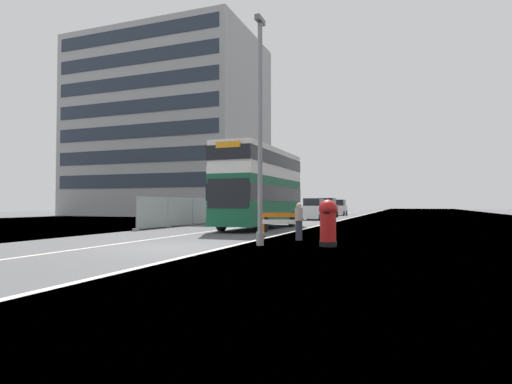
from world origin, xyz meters
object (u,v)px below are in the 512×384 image
Objects in this scene: red_pillar_postbox at (328,221)px; roadworks_barrier at (282,222)px; car_receding_far at (339,208)px; lamppost_foreground at (260,137)px; car_oncoming_near at (314,210)px; double_decker_bus at (261,187)px; car_receding_mid at (327,208)px; pedestrian_at_kerb at (299,221)px.

roadworks_barrier is (-2.75, 3.19, -0.20)m from red_pillar_postbox.
car_receding_far is (-3.73, 39.80, 0.27)m from roadworks_barrier.
lamppost_foreground is 26.57m from car_oncoming_near.
red_pillar_postbox is 0.90× the size of roadworks_barrier.
car_receding_mid is at bearing 90.83° from double_decker_bus.
car_receding_far is at bearing 95.26° from lamppost_foreground.
lamppost_foreground reaches higher than pedestrian_at_kerb.
red_pillar_postbox reaches higher than roadworks_barrier.
car_receding_mid is (-3.74, 31.44, 0.32)m from roadworks_barrier.
double_decker_bus is 7.60m from roadworks_barrier.
red_pillar_postbox is 43.47m from car_receding_far.
double_decker_bus reaches higher than pedestrian_at_kerb.
double_decker_bus is at bearing -89.17° from car_receding_mid.
roadworks_barrier is at bearing 94.23° from lamppost_foreground.
red_pillar_postbox is 0.41× the size of car_oncoming_near.
red_pillar_postbox is 0.42× the size of car_receding_mid.
pedestrian_at_kerb is (4.84, -32.50, -0.26)m from car_receding_mid.
red_pillar_postbox is 35.23m from car_receding_mid.
double_decker_bus is at bearing 122.27° from red_pillar_postbox.
car_oncoming_near is at bearing 90.15° from double_decker_bus.
car_receding_mid reaches higher than roadworks_barrier.
lamppost_foreground is 35.54m from car_receding_mid.
pedestrian_at_kerb is at bearing 127.84° from red_pillar_postbox.
pedestrian_at_kerb reaches higher than roadworks_barrier.
double_decker_bus is 5.87× the size of red_pillar_postbox.
lamppost_foreground is at bearing -167.25° from red_pillar_postbox.
red_pillar_postbox is 26.30m from car_oncoming_near.
lamppost_foreground is 2.05× the size of car_oncoming_near.
roadworks_barrier is at bearing 135.96° from pedestrian_at_kerb.
car_receding_far is (-4.01, 43.55, -3.11)m from lamppost_foreground.
roadworks_barrier is 39.98m from car_receding_far.
roadworks_barrier is 1.19× the size of pedestrian_at_kerb.
pedestrian_at_kerb is (1.09, -1.06, 0.06)m from roadworks_barrier.
double_decker_bus is 9.00m from pedestrian_at_kerb.
pedestrian_at_kerb is (-1.65, 2.13, -0.14)m from red_pillar_postbox.
car_receding_mid is at bearing 98.46° from pedestrian_at_kerb.
car_receding_mid is 32.85m from pedestrian_at_kerb.
lamppost_foreground reaches higher than car_receding_mid.
car_receding_far is (-0.30, 17.42, 0.01)m from car_oncoming_near.
car_receding_far is at bearing 96.73° from pedestrian_at_kerb.
car_oncoming_near reaches higher than pedestrian_at_kerb.
car_oncoming_near is 1.02× the size of car_receding_mid.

